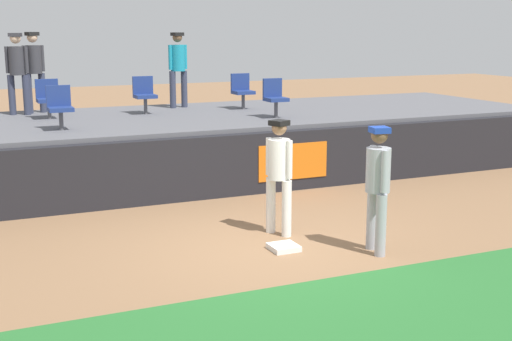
% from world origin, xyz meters
% --- Properties ---
extents(ground_plane, '(60.00, 60.00, 0.00)m').
position_xyz_m(ground_plane, '(0.00, 0.00, 0.00)').
color(ground_plane, '#846042').
extents(grass_foreground_strip, '(18.00, 2.80, 0.01)m').
position_xyz_m(grass_foreground_strip, '(0.00, -2.83, 0.00)').
color(grass_foreground_strip, '#26662B').
rests_on(grass_foreground_strip, ground_plane).
extents(first_base, '(0.40, 0.40, 0.08)m').
position_xyz_m(first_base, '(0.13, -0.15, 0.04)').
color(first_base, white).
rests_on(first_base, ground_plane).
extents(player_fielder_home, '(0.45, 0.58, 1.81)m').
position_xyz_m(player_fielder_home, '(0.40, 0.61, 1.05)').
color(player_fielder_home, white).
rests_on(player_fielder_home, ground_plane).
extents(player_runner_visitor, '(0.41, 0.51, 1.83)m').
position_xyz_m(player_runner_visitor, '(1.30, -0.78, 1.06)').
color(player_runner_visitor, '#9EA3AD').
rests_on(player_runner_visitor, ground_plane).
extents(field_wall, '(18.00, 0.26, 1.19)m').
position_xyz_m(field_wall, '(0.01, 3.26, 0.60)').
color(field_wall, black).
rests_on(field_wall, ground_plane).
extents(bleacher_platform, '(18.00, 4.80, 1.27)m').
position_xyz_m(bleacher_platform, '(0.00, 5.83, 0.64)').
color(bleacher_platform, '#59595E').
rests_on(bleacher_platform, ground_plane).
extents(seat_front_left, '(0.46, 0.44, 0.84)m').
position_xyz_m(seat_front_left, '(-2.26, 4.70, 1.75)').
color(seat_front_left, '#4C4C51').
rests_on(seat_front_left, bleacher_platform).
extents(seat_back_left, '(0.48, 0.44, 0.84)m').
position_xyz_m(seat_back_left, '(-2.24, 6.50, 1.75)').
color(seat_back_left, '#4C4C51').
rests_on(seat_back_left, bleacher_platform).
extents(seat_front_right, '(0.44, 0.44, 0.84)m').
position_xyz_m(seat_front_right, '(2.28, 4.70, 1.74)').
color(seat_front_right, '#4C4C51').
rests_on(seat_front_right, bleacher_platform).
extents(seat_back_right, '(0.47, 0.44, 0.84)m').
position_xyz_m(seat_back_right, '(2.27, 6.50, 1.75)').
color(seat_back_right, '#4C4C51').
rests_on(seat_back_right, bleacher_platform).
extents(seat_back_center, '(0.47, 0.44, 0.84)m').
position_xyz_m(seat_back_center, '(-0.13, 6.50, 1.75)').
color(seat_back_center, '#4C4C51').
rests_on(seat_back_center, bleacher_platform).
extents(spectator_hooded, '(0.49, 0.44, 1.82)m').
position_xyz_m(spectator_hooded, '(-2.36, 7.65, 2.33)').
color(spectator_hooded, '#33384C').
rests_on(spectator_hooded, bleacher_platform).
extents(spectator_capped, '(0.48, 0.45, 1.81)m').
position_xyz_m(spectator_capped, '(-2.75, 7.43, 2.32)').
color(spectator_capped, '#33384C').
rests_on(spectator_capped, bleacher_platform).
extents(spectator_casual, '(0.50, 0.41, 1.81)m').
position_xyz_m(spectator_casual, '(0.95, 7.36, 2.32)').
color(spectator_casual, '#33384C').
rests_on(spectator_casual, bleacher_platform).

